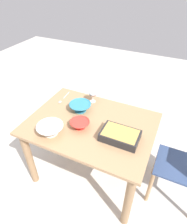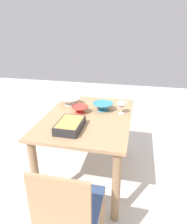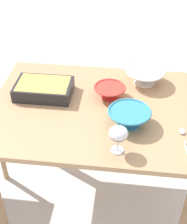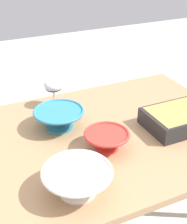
{
  "view_description": "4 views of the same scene",
  "coord_description": "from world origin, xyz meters",
  "px_view_note": "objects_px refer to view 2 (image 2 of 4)",
  "views": [
    {
      "loc": [
        0.61,
        -1.23,
        1.94
      ],
      "look_at": [
        -0.0,
        0.06,
        0.84
      ],
      "focal_mm": 30.98,
      "sensor_mm": 36.0,
      "label": 1
    },
    {
      "loc": [
        1.85,
        0.47,
        1.61
      ],
      "look_at": [
        0.0,
        0.06,
        0.8
      ],
      "focal_mm": 32.67,
      "sensor_mm": 36.0,
      "label": 2
    },
    {
      "loc": [
        -0.16,
        1.44,
        1.85
      ],
      "look_at": [
        -0.0,
        0.16,
        0.84
      ],
      "focal_mm": 53.15,
      "sensor_mm": 36.0,
      "label": 3
    },
    {
      "loc": [
        -0.54,
        -1.02,
        1.51
      ],
      "look_at": [
        -0.03,
        0.09,
        0.81
      ],
      "focal_mm": 51.39,
      "sensor_mm": 36.0,
      "label": 4
    }
  ],
  "objects_px": {
    "casserole_dish": "(70,125)",
    "serving_spoon": "(114,102)",
    "mixing_bowl": "(103,106)",
    "dining_table": "(88,128)",
    "small_bowl": "(70,101)",
    "chair": "(68,213)",
    "serving_bowl": "(80,109)",
    "wine_glass": "(121,104)"
  },
  "relations": [
    {
      "from": "casserole_dish",
      "to": "serving_spoon",
      "type": "relative_size",
      "value": 1.31
    },
    {
      "from": "casserole_dish",
      "to": "mixing_bowl",
      "type": "relative_size",
      "value": 1.45
    },
    {
      "from": "dining_table",
      "to": "small_bowl",
      "type": "height_order",
      "value": "small_bowl"
    },
    {
      "from": "serving_spoon",
      "to": "chair",
      "type": "bearing_deg",
      "value": -4.22
    },
    {
      "from": "dining_table",
      "to": "serving_bowl",
      "type": "distance_m",
      "value": 0.22
    },
    {
      "from": "dining_table",
      "to": "small_bowl",
      "type": "bearing_deg",
      "value": -132.87
    },
    {
      "from": "chair",
      "to": "serving_spoon",
      "type": "distance_m",
      "value": 1.43
    },
    {
      "from": "wine_glass",
      "to": "casserole_dish",
      "type": "distance_m",
      "value": 0.61
    },
    {
      "from": "chair",
      "to": "casserole_dish",
      "type": "distance_m",
      "value": 0.73
    },
    {
      "from": "casserole_dish",
      "to": "dining_table",
      "type": "bearing_deg",
      "value": 164.87
    },
    {
      "from": "small_bowl",
      "to": "serving_bowl",
      "type": "xyz_separation_m",
      "value": [
        0.2,
        0.18,
        -0.01
      ]
    },
    {
      "from": "chair",
      "to": "serving_bowl",
      "type": "height_order",
      "value": "chair"
    },
    {
      "from": "dining_table",
      "to": "small_bowl",
      "type": "relative_size",
      "value": 5.03
    },
    {
      "from": "small_bowl",
      "to": "serving_spoon",
      "type": "distance_m",
      "value": 0.52
    },
    {
      "from": "chair",
      "to": "serving_bowl",
      "type": "relative_size",
      "value": 4.89
    },
    {
      "from": "small_bowl",
      "to": "serving_bowl",
      "type": "bearing_deg",
      "value": 41.92
    },
    {
      "from": "serving_spoon",
      "to": "small_bowl",
      "type": "bearing_deg",
      "value": -68.29
    },
    {
      "from": "mixing_bowl",
      "to": "casserole_dish",
      "type": "bearing_deg",
      "value": -22.91
    },
    {
      "from": "chair",
      "to": "wine_glass",
      "type": "height_order",
      "value": "wine_glass"
    },
    {
      "from": "wine_glass",
      "to": "mixing_bowl",
      "type": "bearing_deg",
      "value": -102.56
    },
    {
      "from": "chair",
      "to": "mixing_bowl",
      "type": "distance_m",
      "value": 1.17
    },
    {
      "from": "chair",
      "to": "serving_spoon",
      "type": "relative_size",
      "value": 3.6
    },
    {
      "from": "dining_table",
      "to": "serving_spoon",
      "type": "xyz_separation_m",
      "value": [
        -0.45,
        0.21,
        0.15
      ]
    },
    {
      "from": "casserole_dish",
      "to": "small_bowl",
      "type": "relative_size",
      "value": 1.37
    },
    {
      "from": "serving_bowl",
      "to": "casserole_dish",
      "type": "bearing_deg",
      "value": 2.46
    },
    {
      "from": "dining_table",
      "to": "casserole_dish",
      "type": "bearing_deg",
      "value": -15.13
    },
    {
      "from": "mixing_bowl",
      "to": "dining_table",
      "type": "bearing_deg",
      "value": -34.63
    },
    {
      "from": "chair",
      "to": "small_bowl",
      "type": "bearing_deg",
      "value": -162.47
    },
    {
      "from": "wine_glass",
      "to": "serving_bowl",
      "type": "bearing_deg",
      "value": -80.36
    },
    {
      "from": "serving_spoon",
      "to": "wine_glass",
      "type": "bearing_deg",
      "value": 20.39
    },
    {
      "from": "chair",
      "to": "serving_bowl",
      "type": "xyz_separation_m",
      "value": [
        -1.01,
        -0.21,
        0.31
      ]
    },
    {
      "from": "wine_glass",
      "to": "serving_bowl",
      "type": "distance_m",
      "value": 0.44
    },
    {
      "from": "wine_glass",
      "to": "small_bowl",
      "type": "relative_size",
      "value": 0.6
    },
    {
      "from": "dining_table",
      "to": "serving_bowl",
      "type": "xyz_separation_m",
      "value": [
        -0.06,
        -0.1,
        0.18
      ]
    },
    {
      "from": "serving_bowl",
      "to": "serving_spoon",
      "type": "relative_size",
      "value": 0.74
    },
    {
      "from": "wine_glass",
      "to": "serving_bowl",
      "type": "height_order",
      "value": "wine_glass"
    },
    {
      "from": "mixing_bowl",
      "to": "serving_spoon",
      "type": "height_order",
      "value": "mixing_bowl"
    },
    {
      "from": "casserole_dish",
      "to": "serving_bowl",
      "type": "relative_size",
      "value": 1.78
    },
    {
      "from": "small_bowl",
      "to": "serving_spoon",
      "type": "xyz_separation_m",
      "value": [
        -0.19,
        0.48,
        -0.04
      ]
    },
    {
      "from": "wine_glass",
      "to": "serving_spoon",
      "type": "height_order",
      "value": "wine_glass"
    },
    {
      "from": "small_bowl",
      "to": "serving_bowl",
      "type": "distance_m",
      "value": 0.26
    },
    {
      "from": "serving_spoon",
      "to": "serving_bowl",
      "type": "bearing_deg",
      "value": -38.43
    }
  ]
}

